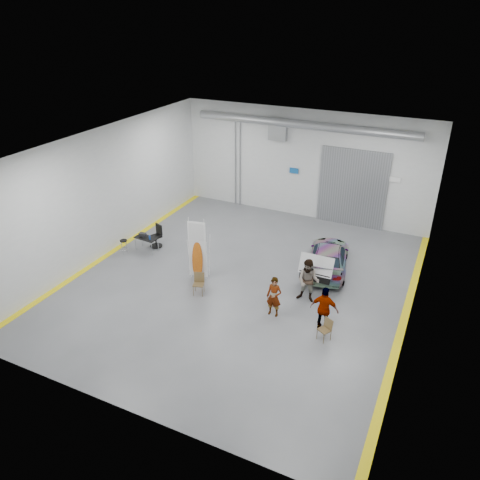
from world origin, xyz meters
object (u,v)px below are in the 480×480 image
at_px(person_a, 274,297).
at_px(office_chair, 157,237).
at_px(person_c, 324,309).
at_px(shop_stool, 124,247).
at_px(folding_chair_far, 324,333).
at_px(person_b, 308,281).
at_px(folding_chair_near, 199,288).
at_px(work_table, 145,237).
at_px(surfboard_display, 196,255).
at_px(sedan_car, 328,257).

xyz_separation_m(person_a, office_chair, (-7.40, 2.88, -0.33)).
height_order(person_a, person_c, person_c).
xyz_separation_m(person_a, shop_stool, (-8.39, 1.56, -0.47)).
relative_size(folding_chair_far, shop_stool, 1.19).
height_order(person_c, folding_chair_far, person_c).
height_order(person_b, folding_chair_near, person_b).
distance_m(shop_stool, work_table, 1.10).
bearing_deg(surfboard_display, person_c, -21.56).
bearing_deg(surfboard_display, person_a, -25.87).
bearing_deg(work_table, shop_stool, -136.99).
bearing_deg(work_table, sedan_car, 13.80).
bearing_deg(shop_stool, sedan_car, 16.79).
bearing_deg(shop_stool, person_a, -10.56).
relative_size(surfboard_display, folding_chair_far, 3.43).
height_order(folding_chair_near, folding_chair_far, folding_chair_near).
bearing_deg(shop_stool, folding_chair_far, -11.73).
relative_size(person_b, folding_chair_far, 2.23).
relative_size(person_a, shop_stool, 2.33).
distance_m(person_c, shop_stool, 10.52).
distance_m(sedan_car, work_table, 8.79).
xyz_separation_m(person_a, folding_chair_far, (2.20, -0.64, -0.56)).
bearing_deg(person_c, folding_chair_near, -2.08).
distance_m(folding_chair_far, work_table, 10.26).
height_order(person_a, person_b, person_b).
height_order(sedan_car, shop_stool, sedan_car).
bearing_deg(person_a, sedan_car, 78.82).
bearing_deg(folding_chair_far, shop_stool, -161.26).
bearing_deg(folding_chair_near, person_b, 0.58).
height_order(work_table, office_chair, office_chair).
bearing_deg(work_table, person_c, -13.63).
height_order(person_c, work_table, person_c).
bearing_deg(folding_chair_near, shop_stool, 144.68).
relative_size(person_b, folding_chair_near, 2.05).
xyz_separation_m(person_b, folding_chair_near, (-4.24, -1.45, -0.65)).
distance_m(folding_chair_near, shop_stool, 5.26).
height_order(person_b, folding_chair_far, person_b).
bearing_deg(work_table, folding_chair_far, -16.49).
bearing_deg(person_c, shop_stool, -10.03).
bearing_deg(person_a, work_table, 164.04).
bearing_deg(person_a, person_b, 59.90).
xyz_separation_m(person_b, surfboard_display, (-4.92, -0.39, 0.23)).
distance_m(person_a, person_b, 1.73).
bearing_deg(work_table, folding_chair_near, -27.73).
relative_size(person_b, surfboard_display, 0.65).
bearing_deg(office_chair, folding_chair_far, 0.72).
relative_size(person_b, office_chair, 1.66).
xyz_separation_m(person_c, folding_chair_near, (-5.35, 0.09, -0.61)).
xyz_separation_m(person_a, surfboard_display, (-4.04, 1.09, 0.35)).
xyz_separation_m(person_c, office_chair, (-9.40, 2.94, -0.40)).
bearing_deg(surfboard_display, office_chair, 141.20).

